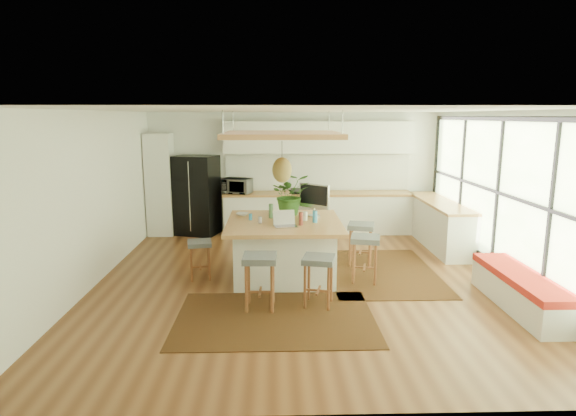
{
  "coord_description": "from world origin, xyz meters",
  "views": [
    {
      "loc": [
        -0.42,
        -7.27,
        2.62
      ],
      "look_at": [
        -0.2,
        0.5,
        1.1
      ],
      "focal_mm": 29.5,
      "sensor_mm": 36.0,
      "label": 1
    }
  ],
  "objects_px": {
    "stool_near_left": "(260,284)",
    "monitor": "(314,201)",
    "stool_near_right": "(318,281)",
    "stool_right_back": "(361,245)",
    "microwave": "(237,184)",
    "laptop": "(285,219)",
    "island": "(284,249)",
    "island_plant": "(290,199)",
    "stool_right_front": "(365,260)",
    "fridge": "(197,193)",
    "stool_left_side": "(200,257)"
  },
  "relations": [
    {
      "from": "stool_near_left",
      "to": "monitor",
      "type": "height_order",
      "value": "monitor"
    },
    {
      "from": "stool_near_right",
      "to": "monitor",
      "type": "distance_m",
      "value": 1.86
    },
    {
      "from": "stool_right_back",
      "to": "stool_near_right",
      "type": "bearing_deg",
      "value": -116.62
    },
    {
      "from": "stool_near_left",
      "to": "monitor",
      "type": "distance_m",
      "value": 2.12
    },
    {
      "from": "stool_right_back",
      "to": "microwave",
      "type": "height_order",
      "value": "microwave"
    },
    {
      "from": "stool_near_right",
      "to": "laptop",
      "type": "xyz_separation_m",
      "value": [
        -0.44,
        0.89,
        0.7
      ]
    },
    {
      "from": "stool_right_back",
      "to": "laptop",
      "type": "height_order",
      "value": "laptop"
    },
    {
      "from": "island",
      "to": "stool_near_right",
      "type": "distance_m",
      "value": 1.37
    },
    {
      "from": "laptop",
      "to": "microwave",
      "type": "bearing_deg",
      "value": 97.06
    },
    {
      "from": "island",
      "to": "microwave",
      "type": "height_order",
      "value": "microwave"
    },
    {
      "from": "microwave",
      "to": "island_plant",
      "type": "bearing_deg",
      "value": -46.98
    },
    {
      "from": "stool_right_front",
      "to": "laptop",
      "type": "distance_m",
      "value": 1.45
    },
    {
      "from": "stool_right_front",
      "to": "stool_near_right",
      "type": "bearing_deg",
      "value": -130.9
    },
    {
      "from": "stool_near_right",
      "to": "island_plant",
      "type": "relative_size",
      "value": 0.99
    },
    {
      "from": "fridge",
      "to": "stool_near_right",
      "type": "height_order",
      "value": "fridge"
    },
    {
      "from": "laptop",
      "to": "stool_right_front",
      "type": "bearing_deg",
      "value": -6.63
    },
    {
      "from": "monitor",
      "to": "stool_near_left",
      "type": "bearing_deg",
      "value": -76.76
    },
    {
      "from": "stool_right_front",
      "to": "monitor",
      "type": "bearing_deg",
      "value": 137.01
    },
    {
      "from": "stool_left_side",
      "to": "island",
      "type": "bearing_deg",
      "value": 4.29
    },
    {
      "from": "fridge",
      "to": "island",
      "type": "bearing_deg",
      "value": -40.0
    },
    {
      "from": "stool_right_back",
      "to": "stool_left_side",
      "type": "relative_size",
      "value": 1.19
    },
    {
      "from": "fridge",
      "to": "laptop",
      "type": "xyz_separation_m",
      "value": [
        1.89,
        -3.31,
        0.12
      ]
    },
    {
      "from": "island",
      "to": "island_plant",
      "type": "relative_size",
      "value": 2.57
    },
    {
      "from": "fridge",
      "to": "stool_near_right",
      "type": "xyz_separation_m",
      "value": [
        2.33,
        -4.2,
        -0.57
      ]
    },
    {
      "from": "island",
      "to": "stool_left_side",
      "type": "distance_m",
      "value": 1.38
    },
    {
      "from": "microwave",
      "to": "stool_right_back",
      "type": "bearing_deg",
      "value": -26.41
    },
    {
      "from": "stool_right_front",
      "to": "stool_left_side",
      "type": "distance_m",
      "value": 2.66
    },
    {
      "from": "stool_left_side",
      "to": "laptop",
      "type": "xyz_separation_m",
      "value": [
        1.38,
        -0.3,
        0.7
      ]
    },
    {
      "from": "stool_near_left",
      "to": "stool_right_back",
      "type": "xyz_separation_m",
      "value": [
        1.73,
        1.91,
        0.0
      ]
    },
    {
      "from": "stool_left_side",
      "to": "monitor",
      "type": "xyz_separation_m",
      "value": [
        1.89,
        0.48,
        0.83
      ]
    },
    {
      "from": "island",
      "to": "laptop",
      "type": "xyz_separation_m",
      "value": [
        0.01,
        -0.4,
        0.58
      ]
    },
    {
      "from": "island_plant",
      "to": "stool_left_side",
      "type": "bearing_deg",
      "value": -158.19
    },
    {
      "from": "stool_near_right",
      "to": "monitor",
      "type": "bearing_deg",
      "value": 87.62
    },
    {
      "from": "island_plant",
      "to": "fridge",
      "type": "bearing_deg",
      "value": 129.64
    },
    {
      "from": "island",
      "to": "microwave",
      "type": "distance_m",
      "value": 3.11
    },
    {
      "from": "stool_right_front",
      "to": "stool_left_side",
      "type": "xyz_separation_m",
      "value": [
        -2.65,
        0.23,
        0.0
      ]
    },
    {
      "from": "fridge",
      "to": "island_plant",
      "type": "bearing_deg",
      "value": -33.25
    },
    {
      "from": "stool_left_side",
      "to": "microwave",
      "type": "relative_size",
      "value": 1.05
    },
    {
      "from": "stool_left_side",
      "to": "microwave",
      "type": "height_order",
      "value": "microwave"
    },
    {
      "from": "stool_near_right",
      "to": "stool_right_front",
      "type": "xyz_separation_m",
      "value": [
        0.83,
        0.96,
        0.0
      ]
    },
    {
      "from": "stool_right_front",
      "to": "stool_left_side",
      "type": "relative_size",
      "value": 1.19
    },
    {
      "from": "island_plant",
      "to": "stool_near_left",
      "type": "bearing_deg",
      "value": -104.52
    },
    {
      "from": "laptop",
      "to": "island_plant",
      "type": "xyz_separation_m",
      "value": [
        0.11,
        0.89,
        0.16
      ]
    },
    {
      "from": "monitor",
      "to": "island_plant",
      "type": "xyz_separation_m",
      "value": [
        -0.4,
        0.12,
        0.02
      ]
    },
    {
      "from": "stool_right_back",
      "to": "island_plant",
      "type": "relative_size",
      "value": 1.04
    },
    {
      "from": "island_plant",
      "to": "stool_near_right",
      "type": "bearing_deg",
      "value": -79.44
    },
    {
      "from": "island",
      "to": "stool_near_right",
      "type": "relative_size",
      "value": 2.59
    },
    {
      "from": "stool_near_right",
      "to": "stool_right_back",
      "type": "height_order",
      "value": "stool_right_back"
    },
    {
      "from": "monitor",
      "to": "island_plant",
      "type": "height_order",
      "value": "island_plant"
    },
    {
      "from": "microwave",
      "to": "island_plant",
      "type": "height_order",
      "value": "island_plant"
    }
  ]
}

